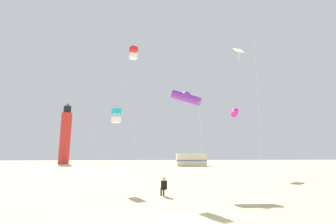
{
  "coord_description": "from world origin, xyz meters",
  "views": [
    {
      "loc": [
        -0.56,
        -7.79,
        2.52
      ],
      "look_at": [
        1.37,
        11.26,
        5.99
      ],
      "focal_mm": 25.13,
      "sensor_mm": 36.0,
      "label": 1
    }
  ],
  "objects_px": {
    "lighthouse_distant": "(65,135)",
    "kite_diamond_white": "(240,56)",
    "kite_box_scarlet": "(133,53)",
    "rv_van_cream": "(191,160)",
    "kite_tube_magenta": "(235,112)",
    "kite_tube_violet": "(186,97)",
    "kite_flyer_standing": "(164,186)",
    "kite_box_cyan": "(116,116)"
  },
  "relations": [
    {
      "from": "lighthouse_distant",
      "to": "kite_diamond_white",
      "type": "bearing_deg",
      "value": -58.27
    },
    {
      "from": "kite_box_scarlet",
      "to": "rv_van_cream",
      "type": "bearing_deg",
      "value": 69.68
    },
    {
      "from": "kite_tube_magenta",
      "to": "rv_van_cream",
      "type": "height_order",
      "value": "kite_tube_magenta"
    },
    {
      "from": "kite_tube_violet",
      "to": "rv_van_cream",
      "type": "distance_m",
      "value": 34.59
    },
    {
      "from": "kite_diamond_white",
      "to": "kite_box_scarlet",
      "type": "xyz_separation_m",
      "value": [
        -9.49,
        1.89,
        0.72
      ]
    },
    {
      "from": "kite_tube_violet",
      "to": "rv_van_cream",
      "type": "xyz_separation_m",
      "value": [
        6.99,
        33.4,
        -5.7
      ]
    },
    {
      "from": "kite_tube_violet",
      "to": "kite_flyer_standing",
      "type": "bearing_deg",
      "value": -122.52
    },
    {
      "from": "kite_tube_violet",
      "to": "kite_box_cyan",
      "type": "distance_m",
      "value": 5.9
    },
    {
      "from": "kite_box_cyan",
      "to": "rv_van_cream",
      "type": "distance_m",
      "value": 35.07
    },
    {
      "from": "kite_box_scarlet",
      "to": "kite_tube_violet",
      "type": "xyz_separation_m",
      "value": [
        4.47,
        -2.46,
        -4.73
      ]
    },
    {
      "from": "kite_flyer_standing",
      "to": "kite_diamond_white",
      "type": "height_order",
      "value": "kite_diamond_white"
    },
    {
      "from": "kite_flyer_standing",
      "to": "rv_van_cream",
      "type": "distance_m",
      "value": 37.78
    },
    {
      "from": "kite_box_scarlet",
      "to": "kite_box_cyan",
      "type": "distance_m",
      "value": 6.47
    },
    {
      "from": "rv_van_cream",
      "to": "kite_flyer_standing",
      "type": "bearing_deg",
      "value": -102.09
    },
    {
      "from": "kite_diamond_white",
      "to": "kite_tube_magenta",
      "type": "bearing_deg",
      "value": 72.59
    },
    {
      "from": "kite_box_scarlet",
      "to": "kite_tube_magenta",
      "type": "bearing_deg",
      "value": 28.38
    },
    {
      "from": "kite_flyer_standing",
      "to": "lighthouse_distant",
      "type": "bearing_deg",
      "value": -78.14
    },
    {
      "from": "kite_flyer_standing",
      "to": "kite_box_cyan",
      "type": "bearing_deg",
      "value": -61.63
    },
    {
      "from": "kite_tube_violet",
      "to": "rv_van_cream",
      "type": "relative_size",
      "value": 1.2
    },
    {
      "from": "kite_box_cyan",
      "to": "kite_tube_violet",
      "type": "bearing_deg",
      "value": -9.59
    },
    {
      "from": "kite_flyer_standing",
      "to": "rv_van_cream",
      "type": "xyz_separation_m",
      "value": [
        9.07,
        36.66,
        0.78
      ]
    },
    {
      "from": "kite_diamond_white",
      "to": "kite_tube_violet",
      "type": "relative_size",
      "value": 1.52
    },
    {
      "from": "kite_box_scarlet",
      "to": "rv_van_cream",
      "type": "xyz_separation_m",
      "value": [
        11.45,
        30.93,
        -10.44
      ]
    },
    {
      "from": "lighthouse_distant",
      "to": "kite_box_scarlet",
      "type": "bearing_deg",
      "value": -66.24
    },
    {
      "from": "kite_box_scarlet",
      "to": "rv_van_cream",
      "type": "distance_m",
      "value": 34.6
    },
    {
      "from": "kite_box_cyan",
      "to": "rv_van_cream",
      "type": "bearing_deg",
      "value": 68.73
    },
    {
      "from": "kite_box_cyan",
      "to": "kite_box_scarlet",
      "type": "bearing_deg",
      "value": 52.14
    },
    {
      "from": "kite_box_scarlet",
      "to": "lighthouse_distant",
      "type": "height_order",
      "value": "lighthouse_distant"
    },
    {
      "from": "kite_diamond_white",
      "to": "rv_van_cream",
      "type": "distance_m",
      "value": 34.29
    },
    {
      "from": "lighthouse_distant",
      "to": "rv_van_cream",
      "type": "height_order",
      "value": "lighthouse_distant"
    },
    {
      "from": "kite_tube_magenta",
      "to": "lighthouse_distant",
      "type": "bearing_deg",
      "value": 129.18
    },
    {
      "from": "kite_box_scarlet",
      "to": "kite_tube_violet",
      "type": "relative_size",
      "value": 1.59
    },
    {
      "from": "kite_tube_magenta",
      "to": "lighthouse_distant",
      "type": "height_order",
      "value": "lighthouse_distant"
    },
    {
      "from": "kite_diamond_white",
      "to": "kite_tube_magenta",
      "type": "relative_size",
      "value": 1.43
    },
    {
      "from": "kite_flyer_standing",
      "to": "kite_diamond_white",
      "type": "relative_size",
      "value": 0.1
    },
    {
      "from": "rv_van_cream",
      "to": "kite_tube_magenta",
      "type": "bearing_deg",
      "value": -86.58
    },
    {
      "from": "kite_box_scarlet",
      "to": "kite_box_cyan",
      "type": "bearing_deg",
      "value": -127.86
    },
    {
      "from": "kite_box_cyan",
      "to": "rv_van_cream",
      "type": "height_order",
      "value": "kite_box_cyan"
    },
    {
      "from": "kite_flyer_standing",
      "to": "kite_tube_violet",
      "type": "distance_m",
      "value": 7.55
    },
    {
      "from": "kite_diamond_white",
      "to": "lighthouse_distant",
      "type": "distance_m",
      "value": 57.18
    },
    {
      "from": "kite_diamond_white",
      "to": "kite_tube_violet",
      "type": "xyz_separation_m",
      "value": [
        -5.02,
        -0.57,
        -4.02
      ]
    },
    {
      "from": "kite_tube_magenta",
      "to": "kite_diamond_white",
      "type": "bearing_deg",
      "value": -107.41
    }
  ]
}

